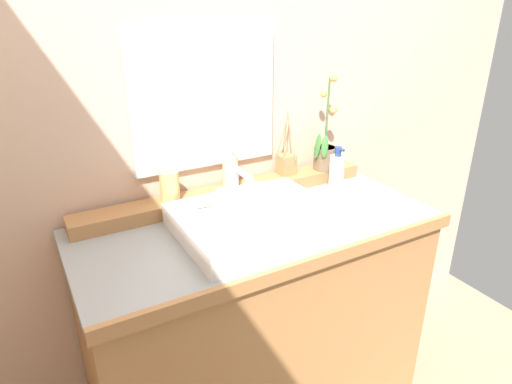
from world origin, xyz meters
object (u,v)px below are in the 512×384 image
soap_bar (203,203)px  potted_plant (325,151)px  sink_basin (257,223)px  tumbler_cup (170,186)px  reed_diffuser (286,164)px  soap_dispenser (229,171)px  lotion_bottle (337,172)px

soap_bar → potted_plant: bearing=12.9°
sink_basin → tumbler_cup: bearing=126.3°
soap_bar → reed_diffuser: size_ratio=0.27×
potted_plant → soap_dispenser: (-0.44, 0.00, -0.01)m
soap_bar → tumbler_cup: (-0.06, 0.15, 0.02)m
reed_diffuser → soap_dispenser: bearing=-173.9°
soap_bar → soap_dispenser: (0.17, 0.14, 0.03)m
soap_dispenser → tumbler_cup: size_ratio=1.53×
sink_basin → soap_dispenser: bearing=82.9°
soap_dispenser → sink_basin: bearing=-97.1°
potted_plant → reed_diffuser: 0.17m
lotion_bottle → reed_diffuser: bearing=135.4°
sink_basin → lotion_bottle: size_ratio=2.73×
soap_bar → tumbler_cup: tumbler_cup is taller
sink_basin → soap_bar: bearing=138.2°
reed_diffuser → lotion_bottle: reed_diffuser is taller
tumbler_cup → lotion_bottle: 0.65m
soap_bar → reed_diffuser: 0.47m
lotion_bottle → potted_plant: bearing=77.4°
soap_bar → tumbler_cup: bearing=112.4°
reed_diffuser → soap_bar: bearing=-158.7°
sink_basin → tumbler_cup: (-0.20, 0.27, 0.07)m
soap_bar → reed_diffuser: bearing=21.3°
potted_plant → lotion_bottle: 0.12m
sink_basin → reed_diffuser: bearing=44.1°
potted_plant → tumbler_cup: size_ratio=3.56×
soap_bar → sink_basin: bearing=-41.8°
soap_dispenser → reed_diffuser: (0.27, 0.03, -0.03)m
tumbler_cup → soap_dispenser: bearing=-1.1°
soap_dispenser → reed_diffuser: 0.27m
tumbler_cup → lotion_bottle: size_ratio=0.60×
potted_plant → tumbler_cup: (-0.66, 0.01, -0.02)m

